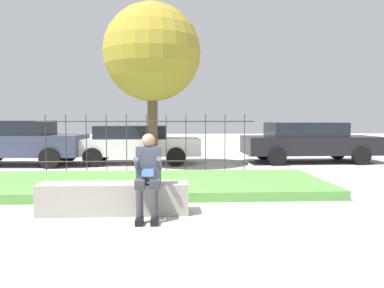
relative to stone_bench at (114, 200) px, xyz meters
name	(u,v)px	position (x,y,z in m)	size (l,w,h in m)	color
ground_plane	(127,213)	(0.21, 0.00, -0.22)	(60.00, 60.00, 0.00)	#B2AFA8
stone_bench	(114,200)	(0.00, 0.00, 0.00)	(2.38, 0.48, 0.50)	gray
person_seated_reader	(148,172)	(0.57, -0.28, 0.50)	(0.42, 0.73, 1.30)	black
grass_berm	(139,184)	(0.21, 2.19, -0.13)	(8.08, 2.98, 0.18)	#569342
iron_fence	(146,142)	(0.21, 4.48, 0.63)	(6.08, 0.03, 1.64)	#332D28
car_parked_right	(308,141)	(5.65, 6.74, 0.51)	(4.59, 1.98, 1.39)	black
car_parked_left	(19,141)	(-4.07, 6.42, 0.55)	(4.15, 2.01, 1.45)	#383D56
car_parked_center	(135,143)	(-0.32, 6.70, 0.47)	(4.26, 1.93, 1.28)	silver
tree_behind_fence	(152,53)	(0.33, 5.51, 3.27)	(2.94, 2.94, 4.99)	brown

